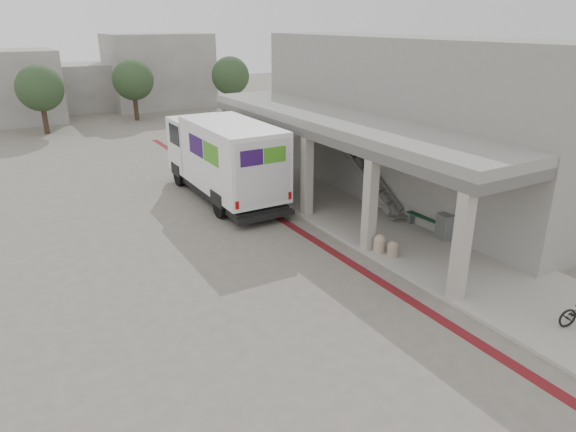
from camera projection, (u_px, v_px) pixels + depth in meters
ground at (326, 270)px, 16.73m from camera, size 120.00×120.00×0.00m
bike_lane_stripe at (318, 242)px, 18.81m from camera, size 0.35×40.00×0.01m
sidewalk at (417, 243)px, 18.61m from camera, size 4.40×28.00×0.12m
transit_building at (399, 124)px, 22.38m from camera, size 7.60×17.00×7.00m
distant_backdrop at (58, 82)px, 43.26m from camera, size 28.00×10.00×6.50m
tree_left at (40, 88)px, 35.72m from camera, size 3.20×3.20×4.80m
tree_mid at (133, 80)px, 40.66m from camera, size 3.20×3.20×4.80m
tree_right at (230, 76)px, 43.66m from camera, size 3.20×3.20×4.80m
fedex_truck at (223, 157)px, 22.87m from camera, size 2.72×8.43×3.59m
bench at (430, 221)px, 19.54m from camera, size 0.59×2.04×0.47m
bollard_near at (393, 248)px, 17.36m from camera, size 0.37×0.37×0.55m
bollard_far at (380, 243)px, 17.71m from camera, size 0.42×0.42×0.63m
utility_cabinet at (445, 227)px, 18.64m from camera, size 0.53×0.64×0.96m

